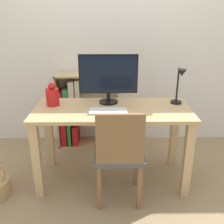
# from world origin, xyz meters

# --- Properties ---
(ground_plane) EXTENTS (10.00, 10.00, 0.00)m
(ground_plane) POSITION_xyz_m (0.00, 0.00, 0.00)
(ground_plane) COLOR #997F5B
(wall_back) EXTENTS (8.00, 0.05, 2.60)m
(wall_back) POSITION_xyz_m (0.00, 0.89, 1.30)
(wall_back) COLOR silver
(wall_back) RESTS_ON ground_plane
(desk) EXTENTS (1.38, 0.60, 0.72)m
(desk) POSITION_xyz_m (0.00, 0.00, 0.58)
(desk) COLOR tan
(desk) RESTS_ON ground_plane
(monitor) EXTENTS (0.53, 0.17, 0.45)m
(monitor) POSITION_xyz_m (-0.03, 0.16, 0.98)
(monitor) COLOR black
(monitor) RESTS_ON desk
(keyboard) EXTENTS (0.32, 0.15, 0.02)m
(keyboard) POSITION_xyz_m (-0.03, -0.09, 0.73)
(keyboard) COLOR silver
(keyboard) RESTS_ON desk
(vase) EXTENTS (0.12, 0.12, 0.21)m
(vase) POSITION_xyz_m (-0.54, 0.09, 0.81)
(vase) COLOR red
(vase) RESTS_ON desk
(desk_lamp) EXTENTS (0.10, 0.19, 0.34)m
(desk_lamp) POSITION_xyz_m (0.60, 0.08, 0.93)
(desk_lamp) COLOR black
(desk_lamp) RESTS_ON desk
(chair) EXTENTS (0.40, 0.40, 0.85)m
(chair) POSITION_xyz_m (0.05, -0.32, 0.46)
(chair) COLOR #4C4C51
(chair) RESTS_ON ground_plane
(bookshelf) EXTENTS (0.70, 0.28, 0.87)m
(bookshelf) POSITION_xyz_m (-0.40, 0.72, 0.42)
(bookshelf) COLOR tan
(bookshelf) RESTS_ON ground_plane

